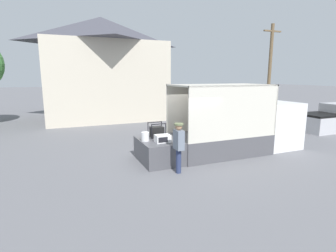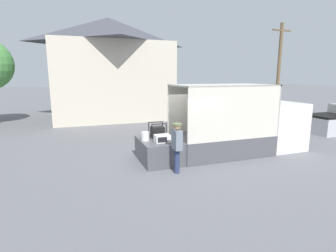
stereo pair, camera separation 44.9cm
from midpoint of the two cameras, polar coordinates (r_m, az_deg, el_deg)
ground_plane at (r=10.58m, az=0.56°, el=-7.16°), size 160.00×160.00×0.00m
box_truck at (r=12.02m, az=15.46°, el=-0.95°), size 5.86×2.12×2.93m
tailgate_deck at (r=10.21m, az=-3.26°, el=-5.34°), size 1.47×2.01×0.86m
microwave at (r=9.68m, az=-2.53°, el=-2.74°), size 0.55×0.40×0.28m
portable_generator at (r=10.45m, az=-3.58°, el=-1.26°), size 0.62×0.51×0.60m
orange_bucket at (r=9.90m, az=-6.29°, el=-2.31°), size 0.30×0.30×0.34m
worker_person at (r=8.79m, az=0.88°, el=-3.69°), size 0.31×0.44×1.73m
house_backdrop at (r=21.78m, az=-14.60°, el=12.21°), size 8.92×7.84×7.70m
utility_pole at (r=24.71m, az=20.79°, el=11.72°), size 1.80×0.28×7.60m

